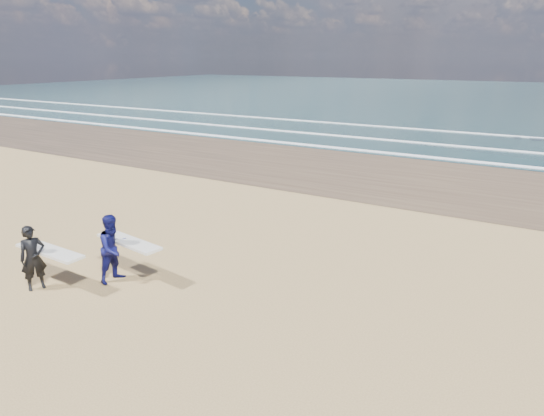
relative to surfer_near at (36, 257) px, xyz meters
The scene contains 2 objects.
surfer_near is the anchor object (origin of this frame).
surfer_far 1.94m from the surfer_near, 44.94° to the left, with size 2.25×1.23×1.84m.
Camera 1 is at (9.73, -6.20, 5.77)m, focal length 32.00 mm.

